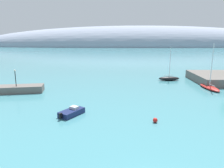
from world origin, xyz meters
TOP-DOWN VIEW (x-y plane):
  - distant_ridge at (29.90, 223.34)m, footprint 366.89×68.76m
  - sailboat_black_near_shore at (11.83, 42.05)m, footprint 5.60×2.04m
  - sailboat_red_mid_mooring at (18.59, 32.83)m, footprint 2.91×7.54m
  - motorboat_navy_foreground at (-9.57, 16.69)m, footprint 3.82×4.43m
  - mooring_buoy_red at (2.58, 13.87)m, footprint 0.67×0.67m
  - harbor_lamp_post at (-23.38, 29.24)m, footprint 0.36×0.36m

SIDE VIEW (x-z plane):
  - distant_ridge at x=29.90m, z-range -21.73..21.73m
  - mooring_buoy_red at x=2.58m, z-range 0.00..0.67m
  - motorboat_navy_foreground at x=-9.57m, z-range -0.16..1.07m
  - sailboat_red_mid_mooring at x=18.59m, z-range -4.61..5.58m
  - sailboat_black_near_shore at x=11.83m, z-range -3.88..5.11m
  - harbor_lamp_post at x=-23.38m, z-range 1.92..5.45m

